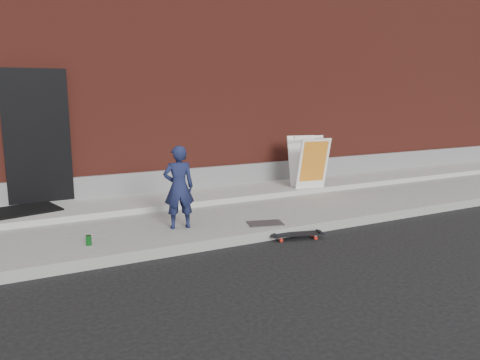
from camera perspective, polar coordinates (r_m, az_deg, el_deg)
ground at (r=6.79m, az=2.03°, el=-7.65°), size 80.00×80.00×0.00m
sidewalk at (r=8.05m, az=-3.19°, el=-4.17°), size 20.00×3.00×0.15m
apron at (r=8.83m, az=-5.58°, el=-2.05°), size 20.00×1.20×0.10m
building at (r=13.01m, az=-13.44°, el=11.93°), size 20.00×8.10×5.00m
child at (r=6.89m, az=-7.47°, el=-0.88°), size 0.49×0.37×1.23m
skateboard at (r=6.98m, az=6.94°, el=-6.61°), size 0.79×0.39×0.09m
pizza_sign at (r=9.44m, az=8.35°, el=2.22°), size 0.73×0.82×1.04m
soda_can at (r=6.50m, az=-17.96°, el=-7.01°), size 0.09×0.09×0.13m
doormat at (r=8.32m, az=-24.74°, el=-3.32°), size 1.14×1.00×0.03m
utility_plate at (r=7.18m, az=3.12°, el=-5.31°), size 0.60×0.47×0.02m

